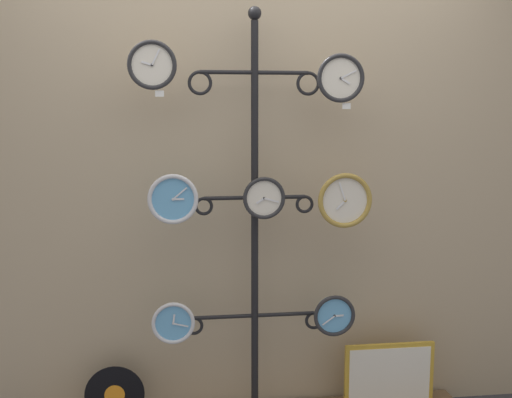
% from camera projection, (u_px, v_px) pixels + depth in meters
% --- Properties ---
extents(shop_wall, '(4.40, 0.04, 2.80)m').
position_uv_depth(shop_wall, '(251.00, 153.00, 3.08)').
color(shop_wall, tan).
rests_on(shop_wall, ground_plane).
extents(display_stand, '(0.71, 0.40, 2.11)m').
position_uv_depth(display_stand, '(255.00, 298.00, 3.03)').
color(display_stand, black).
rests_on(display_stand, ground_plane).
extents(clock_top_left, '(0.22, 0.04, 0.22)m').
position_uv_depth(clock_top_left, '(152.00, 65.00, 2.71)').
color(clock_top_left, silver).
extents(clock_top_right, '(0.23, 0.04, 0.23)m').
position_uv_depth(clock_top_right, '(341.00, 78.00, 2.82)').
color(clock_top_right, silver).
extents(clock_middle_left, '(0.24, 0.04, 0.24)m').
position_uv_depth(clock_middle_left, '(173.00, 199.00, 2.79)').
color(clock_middle_left, '#60A8DB').
extents(clock_middle_center, '(0.21, 0.04, 0.21)m').
position_uv_depth(clock_middle_center, '(264.00, 198.00, 2.88)').
color(clock_middle_center, silver).
extents(clock_middle_right, '(0.27, 0.04, 0.27)m').
position_uv_depth(clock_middle_right, '(345.00, 200.00, 2.91)').
color(clock_middle_right, silver).
extents(clock_bottom_left, '(0.21, 0.04, 0.21)m').
position_uv_depth(clock_bottom_left, '(173.00, 323.00, 2.88)').
color(clock_bottom_left, '#60A8DB').
extents(clock_bottom_right, '(0.21, 0.04, 0.21)m').
position_uv_depth(clock_bottom_right, '(334.00, 315.00, 2.99)').
color(clock_bottom_right, '#60A8DB').
extents(vinyl_record, '(0.30, 0.01, 0.30)m').
position_uv_depth(vinyl_record, '(115.00, 395.00, 3.00)').
color(vinyl_record, black).
rests_on(vinyl_record, low_shelf).
extents(picture_frame, '(0.48, 0.02, 0.35)m').
position_uv_depth(picture_frame, '(389.00, 375.00, 3.16)').
color(picture_frame, gold).
rests_on(picture_frame, low_shelf).
extents(price_tag_upper, '(0.04, 0.00, 0.03)m').
position_uv_depth(price_tag_upper, '(160.00, 94.00, 2.73)').
color(price_tag_upper, white).
extents(price_tag_mid, '(0.04, 0.00, 0.03)m').
position_uv_depth(price_tag_mid, '(346.00, 106.00, 2.85)').
color(price_tag_mid, white).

